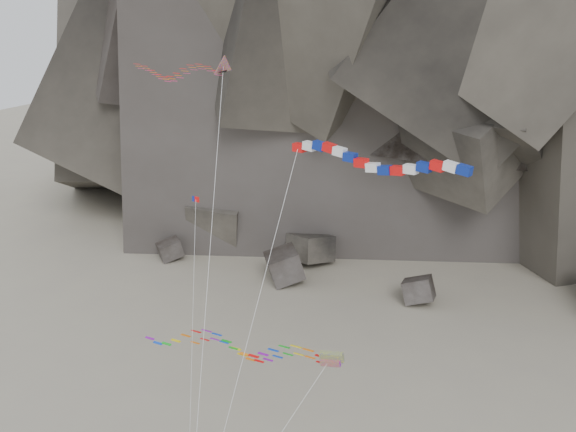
% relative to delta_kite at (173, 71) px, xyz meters
% --- Properties ---
extents(boulder_field, '(62.66, 15.24, 9.66)m').
position_rel_delta_kite_xyz_m(boulder_field, '(4.89, 31.99, -24.24)').
color(boulder_field, '#47423F').
rests_on(boulder_field, ground).
extents(delta_kite, '(13.56, 16.42, 26.87)m').
position_rel_delta_kite_xyz_m(delta_kite, '(0.00, 0.00, 0.00)').
color(delta_kite, red).
rests_on(delta_kite, ground).
extents(banner_kite, '(11.90, 15.07, 21.92)m').
position_rel_delta_kite_xyz_m(banner_kite, '(15.40, -2.53, -4.23)').
color(banner_kite, red).
rests_on(banner_kite, ground).
extents(parafoil_kite, '(15.83, 11.33, 9.87)m').
position_rel_delta_kite_xyz_m(parafoil_kite, '(6.44, -4.85, -17.09)').
color(parafoil_kite, '#DCF60D').
rests_on(parafoil_kite, ground).
extents(pennant_kite, '(7.05, 13.27, 17.52)m').
position_rel_delta_kite_xyz_m(pennant_kite, '(4.37, -5.27, -11.75)').
color(pennant_kite, red).
rests_on(pennant_kite, ground).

